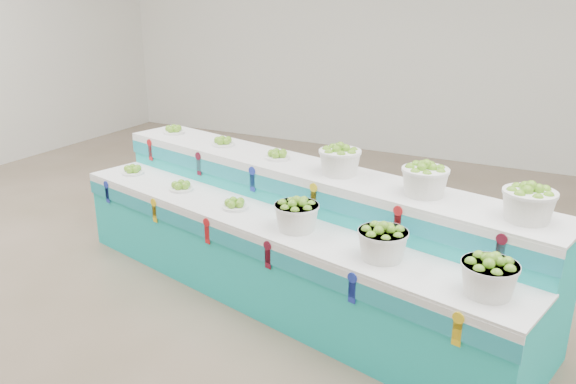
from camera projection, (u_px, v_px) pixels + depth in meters
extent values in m
plane|color=brown|center=(224.00, 304.00, 4.58)|extent=(10.00, 10.00, 0.00)
plane|color=silver|center=(414.00, 18.00, 8.10)|extent=(10.00, 0.00, 10.00)
cylinder|color=white|center=(132.00, 169.00, 5.44)|extent=(0.26, 0.26, 0.09)
cylinder|color=white|center=(181.00, 185.00, 5.00)|extent=(0.26, 0.26, 0.09)
cylinder|color=white|center=(235.00, 203.00, 4.58)|extent=(0.26, 0.26, 0.09)
cylinder|color=white|center=(174.00, 129.00, 5.71)|extent=(0.26, 0.26, 0.09)
cylinder|color=white|center=(223.00, 141.00, 5.26)|extent=(0.26, 0.26, 0.09)
cylinder|color=white|center=(278.00, 154.00, 4.84)|extent=(0.26, 0.26, 0.09)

